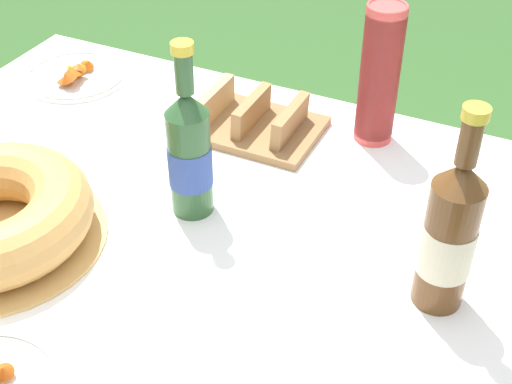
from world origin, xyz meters
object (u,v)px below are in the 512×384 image
object	(u,v)px
cup_stack	(380,76)
snack_plate_left	(75,74)
bread_board	(251,121)
cider_bottle_green	(189,153)
cider_bottle_amber	(449,235)

from	to	relation	value
cup_stack	snack_plate_left	xyz separation A→B (m)	(-0.65, -0.06, -0.12)
cup_stack	bread_board	world-z (taller)	cup_stack
cider_bottle_green	cup_stack	bearing A→B (deg)	58.74
cider_bottle_amber	snack_plate_left	world-z (taller)	cider_bottle_amber
cider_bottle_green	snack_plate_left	bearing A→B (deg)	148.25
cider_bottle_green	snack_plate_left	distance (m)	0.53
bread_board	snack_plate_left	bearing A→B (deg)	177.41
cup_stack	cider_bottle_green	xyz separation A→B (m)	(-0.20, -0.33, -0.02)
snack_plate_left	bread_board	distance (m)	0.43
cider_bottle_green	cider_bottle_amber	distance (m)	0.42
cup_stack	bread_board	distance (m)	0.26
snack_plate_left	cider_bottle_green	bearing A→B (deg)	-31.75
snack_plate_left	bread_board	size ratio (longest dim) A/B	0.84
bread_board	cider_bottle_green	bearing A→B (deg)	-86.49
cider_bottle_green	cider_bottle_amber	size ratio (longest dim) A/B	0.95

